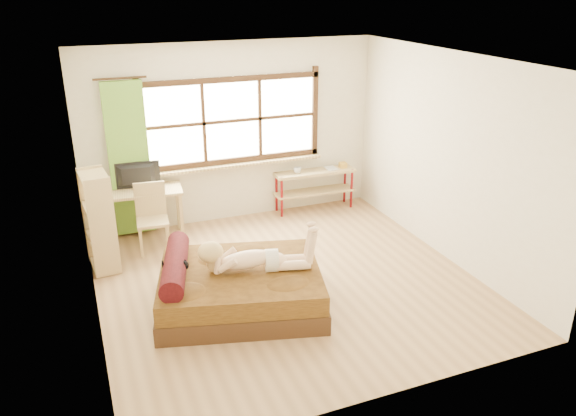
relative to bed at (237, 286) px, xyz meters
name	(u,v)px	position (x,y,z in m)	size (l,w,h in m)	color
floor	(288,282)	(0.74, 0.29, -0.25)	(4.50, 4.50, 0.00)	#9E754C
ceiling	(287,60)	(0.74, 0.29, 2.45)	(4.50, 4.50, 0.00)	white
wall_back	(232,134)	(0.74, 2.54, 1.10)	(4.50, 4.50, 0.00)	silver
wall_front	(390,265)	(0.74, -1.96, 1.10)	(4.50, 4.50, 0.00)	silver
wall_left	(83,207)	(-1.51, 0.29, 1.10)	(4.50, 4.50, 0.00)	silver
wall_right	(449,158)	(2.99, 0.29, 1.10)	(4.50, 4.50, 0.00)	silver
window	(233,124)	(0.74, 2.51, 1.26)	(2.80, 0.16, 1.46)	#FFEDBF
curtain	(129,160)	(-0.81, 2.42, 0.90)	(0.55, 0.10, 2.20)	olive
bed	(237,286)	(0.00, 0.00, 0.00)	(2.15, 1.89, 0.70)	#31230E
woman	(253,248)	(0.19, -0.06, 0.48)	(1.28, 0.37, 0.55)	beige
kitten	(174,269)	(-0.68, 0.09, 0.32)	(0.27, 0.11, 0.22)	black
desk	(139,197)	(-0.75, 2.24, 0.40)	(1.25, 0.67, 0.75)	tan
monitor	(136,176)	(-0.75, 2.29, 0.69)	(0.66, 0.09, 0.38)	black
chair	(152,213)	(-0.64, 1.87, 0.27)	(0.46, 0.46, 0.94)	tan
pipe_shelf	(315,181)	(2.04, 2.36, 0.23)	(1.33, 0.38, 0.75)	tan
cup	(297,170)	(1.73, 2.36, 0.46)	(0.12, 0.12, 0.09)	gray
book	(326,169)	(2.23, 2.36, 0.42)	(0.17, 0.23, 0.02)	gray
bookshelf	(99,221)	(-1.34, 1.53, 0.41)	(0.37, 0.59, 1.30)	tan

